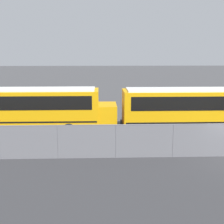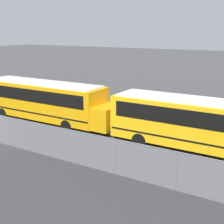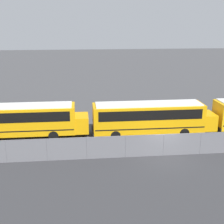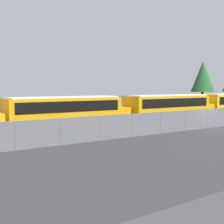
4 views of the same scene
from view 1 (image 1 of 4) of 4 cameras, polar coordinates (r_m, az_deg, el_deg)
The scene contains 2 objects.
school_bus_2 at distance 22.31m, azimuth -15.28°, elevation 0.91°, with size 11.75×2.52×3.11m.
school_bus_3 at distance 22.32m, azimuth 16.15°, elevation 0.87°, with size 11.75×2.52×3.11m.
Camera 1 is at (-6.94, -15.93, 5.69)m, focal length 50.00 mm.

